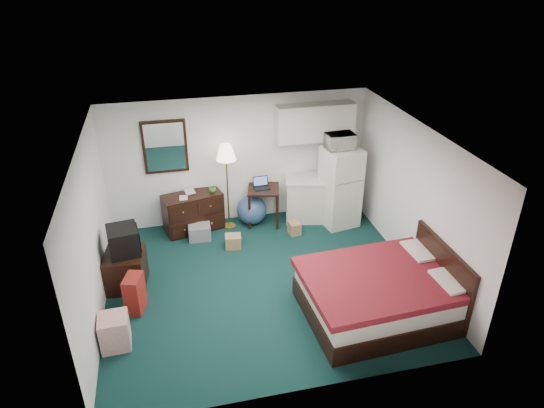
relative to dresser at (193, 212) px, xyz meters
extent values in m
cube|color=black|center=(0.96, -1.98, -0.37)|extent=(5.00, 4.50, 0.01)
cube|color=white|center=(0.96, -1.98, 2.13)|extent=(5.00, 4.50, 0.01)
cube|color=white|center=(0.96, 0.27, 0.88)|extent=(5.00, 0.01, 2.50)
cube|color=white|center=(0.96, -4.23, 0.88)|extent=(5.00, 0.01, 2.50)
cube|color=white|center=(-1.54, -1.98, 0.88)|extent=(0.01, 4.50, 2.50)
cube|color=white|center=(3.46, -1.98, 0.88)|extent=(0.01, 4.50, 2.50)
sphere|color=#2E4C78|center=(1.13, -0.02, -0.08)|extent=(0.64, 0.64, 0.59)
imported|color=silver|center=(2.75, -0.38, 1.37)|extent=(0.54, 0.32, 0.35)
imported|color=#8C6947|center=(-0.24, -0.12, 0.48)|extent=(0.15, 0.03, 0.20)
imported|color=#8C6947|center=(-0.12, 0.09, 0.50)|extent=(0.19, 0.05, 0.25)
imported|color=#428B36|center=(0.39, 0.01, 0.44)|extent=(0.16, 0.14, 0.13)
camera|label=1|loc=(-0.38, -8.27, 4.47)|focal=32.00mm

